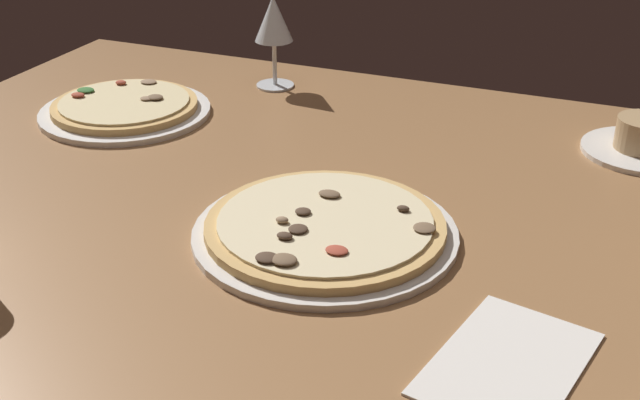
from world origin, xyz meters
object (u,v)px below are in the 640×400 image
pizza_side (125,108)px  paper_menu (508,363)px  wine_glass_far (274,23)px  pizza_main (325,229)px

pizza_side → paper_menu: bearing=-30.1°
pizza_side → wine_glass_far: wine_glass_far is taller
pizza_main → pizza_side: same height
pizza_main → wine_glass_far: size_ratio=1.98×
pizza_side → paper_menu: (74.36, -43.08, -1.03)cm
pizza_side → wine_glass_far: 30.99cm
pizza_main → pizza_side: size_ratio=1.16×
pizza_main → pizza_side: 54.66cm
wine_glass_far → pizza_side: bearing=-127.5°
pizza_main → wine_glass_far: bearing=121.5°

